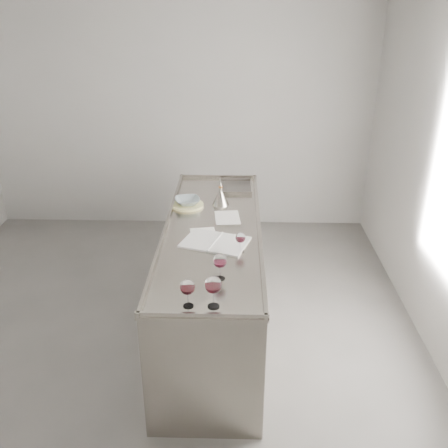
{
  "coord_description": "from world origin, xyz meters",
  "views": [
    {
      "loc": [
        0.69,
        -3.25,
        2.61
      ],
      "look_at": [
        0.6,
        0.21,
        1.02
      ],
      "focal_mm": 40.0,
      "sensor_mm": 36.0,
      "label": 1
    }
  ],
  "objects_px": {
    "wine_glass_middle": "(220,261)",
    "wine_glass_right": "(213,286)",
    "wine_glass_left": "(188,288)",
    "notebook": "(215,242)",
    "wine_glass_small": "(240,238)",
    "ceramic_bowl": "(188,201)",
    "wine_funnel": "(221,198)",
    "counter": "(213,280)"
  },
  "relations": [
    {
      "from": "wine_glass_left",
      "to": "wine_glass_middle",
      "type": "bearing_deg",
      "value": 60.89
    },
    {
      "from": "ceramic_bowl",
      "to": "wine_glass_small",
      "type": "bearing_deg",
      "value": -61.29
    },
    {
      "from": "wine_glass_middle",
      "to": "wine_glass_right",
      "type": "distance_m",
      "value": 0.32
    },
    {
      "from": "wine_glass_left",
      "to": "wine_glass_small",
      "type": "height_order",
      "value": "wine_glass_left"
    },
    {
      "from": "notebook",
      "to": "ceramic_bowl",
      "type": "bearing_deg",
      "value": 129.06
    },
    {
      "from": "wine_glass_left",
      "to": "wine_glass_small",
      "type": "bearing_deg",
      "value": 66.21
    },
    {
      "from": "notebook",
      "to": "wine_glass_right",
      "type": "bearing_deg",
      "value": -70.05
    },
    {
      "from": "notebook",
      "to": "ceramic_bowl",
      "type": "height_order",
      "value": "ceramic_bowl"
    },
    {
      "from": "wine_glass_right",
      "to": "wine_glass_middle",
      "type": "bearing_deg",
      "value": 85.01
    },
    {
      "from": "counter",
      "to": "wine_glass_right",
      "type": "relative_size",
      "value": 11.95
    },
    {
      "from": "ceramic_bowl",
      "to": "wine_glass_right",
      "type": "bearing_deg",
      "value": -78.99
    },
    {
      "from": "wine_glass_middle",
      "to": "wine_glass_small",
      "type": "relative_size",
      "value": 1.2
    },
    {
      "from": "wine_glass_left",
      "to": "notebook",
      "type": "distance_m",
      "value": 0.85
    },
    {
      "from": "wine_glass_small",
      "to": "ceramic_bowl",
      "type": "bearing_deg",
      "value": 118.71
    },
    {
      "from": "wine_glass_left",
      "to": "notebook",
      "type": "relative_size",
      "value": 0.33
    },
    {
      "from": "wine_glass_middle",
      "to": "wine_glass_right",
      "type": "xyz_separation_m",
      "value": [
        -0.03,
        -0.32,
        0.02
      ]
    },
    {
      "from": "wine_glass_middle",
      "to": "counter",
      "type": "bearing_deg",
      "value": 96.68
    },
    {
      "from": "wine_glass_right",
      "to": "notebook",
      "type": "height_order",
      "value": "wine_glass_right"
    },
    {
      "from": "wine_glass_right",
      "to": "wine_funnel",
      "type": "distance_m",
      "value": 1.57
    },
    {
      "from": "wine_glass_small",
      "to": "ceramic_bowl",
      "type": "height_order",
      "value": "wine_glass_small"
    },
    {
      "from": "wine_funnel",
      "to": "notebook",
      "type": "bearing_deg",
      "value": -91.26
    },
    {
      "from": "ceramic_bowl",
      "to": "notebook",
      "type": "bearing_deg",
      "value": -68.97
    },
    {
      "from": "wine_glass_left",
      "to": "wine_glass_right",
      "type": "height_order",
      "value": "wine_glass_right"
    },
    {
      "from": "wine_glass_small",
      "to": "wine_funnel",
      "type": "bearing_deg",
      "value": 100.99
    },
    {
      "from": "ceramic_bowl",
      "to": "wine_funnel",
      "type": "xyz_separation_m",
      "value": [
        0.29,
        0.04,
        0.02
      ]
    },
    {
      "from": "wine_glass_small",
      "to": "counter",
      "type": "bearing_deg",
      "value": 119.92
    },
    {
      "from": "wine_glass_left",
      "to": "counter",
      "type": "bearing_deg",
      "value": 85.32
    },
    {
      "from": "wine_glass_middle",
      "to": "wine_glass_small",
      "type": "bearing_deg",
      "value": 71.05
    },
    {
      "from": "wine_glass_right",
      "to": "wine_glass_left",
      "type": "bearing_deg",
      "value": 180.0
    },
    {
      "from": "counter",
      "to": "notebook",
      "type": "xyz_separation_m",
      "value": [
        0.03,
        -0.25,
        0.47
      ]
    },
    {
      "from": "wine_funnel",
      "to": "wine_glass_small",
      "type": "bearing_deg",
      "value": -79.01
    },
    {
      "from": "counter",
      "to": "wine_glass_left",
      "type": "distance_m",
      "value": 1.24
    },
    {
      "from": "counter",
      "to": "wine_glass_left",
      "type": "height_order",
      "value": "wine_glass_left"
    },
    {
      "from": "wine_glass_right",
      "to": "ceramic_bowl",
      "type": "xyz_separation_m",
      "value": [
        -0.3,
        1.53,
        -0.1
      ]
    },
    {
      "from": "wine_glass_middle",
      "to": "wine_funnel",
      "type": "distance_m",
      "value": 1.26
    },
    {
      "from": "wine_glass_left",
      "to": "wine_glass_small",
      "type": "relative_size",
      "value": 1.2
    },
    {
      "from": "wine_glass_right",
      "to": "notebook",
      "type": "relative_size",
      "value": 0.37
    },
    {
      "from": "notebook",
      "to": "wine_glass_left",
      "type": "bearing_deg",
      "value": -80.35
    },
    {
      "from": "wine_glass_middle",
      "to": "wine_glass_small",
      "type": "distance_m",
      "value": 0.4
    },
    {
      "from": "ceramic_bowl",
      "to": "wine_funnel",
      "type": "relative_size",
      "value": 0.99
    },
    {
      "from": "wine_glass_small",
      "to": "ceramic_bowl",
      "type": "distance_m",
      "value": 0.95
    },
    {
      "from": "wine_glass_left",
      "to": "ceramic_bowl",
      "type": "relative_size",
      "value": 0.83
    }
  ]
}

